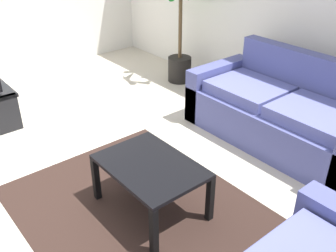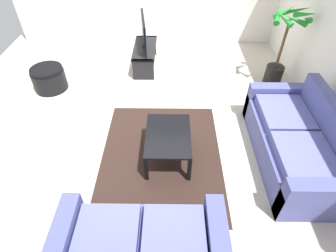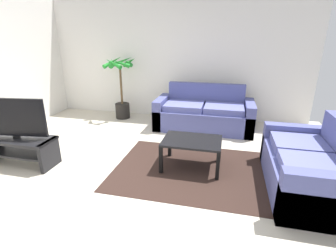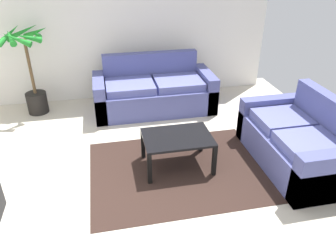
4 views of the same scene
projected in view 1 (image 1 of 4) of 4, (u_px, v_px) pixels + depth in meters
ground_plane at (51, 189)px, 3.43m from camera, size 6.60×6.60×0.00m
couch_main at (283, 115)px, 4.04m from camera, size 1.99×0.90×0.90m
coffee_table at (150, 171)px, 3.03m from camera, size 0.84×0.60×0.44m
area_rug at (142, 212)px, 3.16m from camera, size 2.20×1.70×0.01m
potted_palm at (181, 34)px, 5.33m from camera, size 0.79×0.71×1.44m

